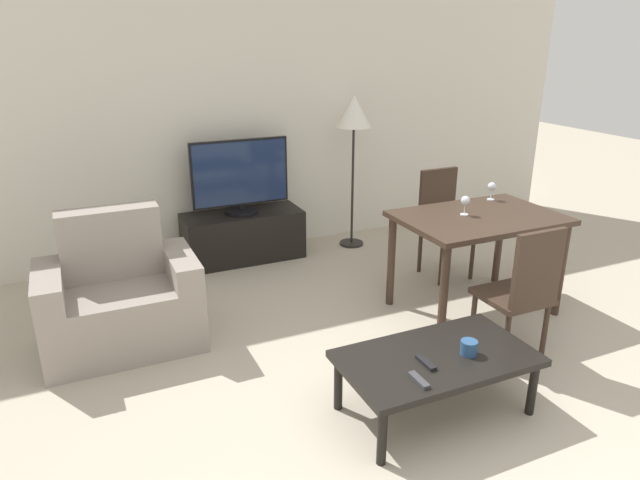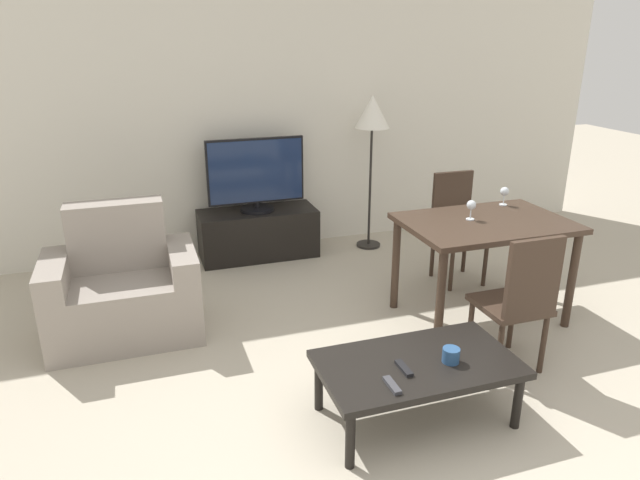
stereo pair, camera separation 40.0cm
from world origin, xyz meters
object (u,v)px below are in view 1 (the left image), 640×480
at_px(coffee_table, 437,361).
at_px(cup_white_near, 469,348).
at_px(dining_chair_far, 443,218).
at_px(floor_lamp, 354,118).
at_px(remote_primary, 419,380).
at_px(remote_secondary, 426,363).
at_px(tv, 240,177).
at_px(armchair, 120,301).
at_px(dining_chair_near, 522,289).
at_px(tv_stand, 243,236).
at_px(wine_glass_left, 465,202).
at_px(dining_table, 478,228).
at_px(wine_glass_center, 492,188).

distance_m(coffee_table, cup_white_near, 0.19).
relative_size(dining_chair_far, floor_lamp, 0.62).
distance_m(remote_primary, remote_secondary, 0.17).
xyz_separation_m(tv, floor_lamp, (1.12, -0.08, 0.48)).
bearing_deg(remote_primary, armchair, 127.16).
height_order(dining_chair_near, remote_secondary, dining_chair_near).
relative_size(dining_chair_far, remote_primary, 6.23).
distance_m(armchair, dining_chair_far, 2.76).
xyz_separation_m(tv, remote_secondary, (0.18, -2.76, -0.43)).
relative_size(tv_stand, cup_white_near, 11.76).
distance_m(tv, dining_chair_far, 1.86).
distance_m(floor_lamp, remote_primary, 3.13).
relative_size(coffee_table, floor_lamp, 0.72).
height_order(tv_stand, dining_chair_near, dining_chair_near).
distance_m(dining_chair_near, wine_glass_left, 0.85).
height_order(coffee_table, remote_primary, remote_primary).
xyz_separation_m(dining_table, wine_glass_left, (-0.10, 0.05, 0.21)).
bearing_deg(floor_lamp, dining_table, -83.58).
bearing_deg(tv, dining_chair_far, -34.51).
relative_size(tv_stand, dining_chair_far, 1.19).
height_order(dining_table, cup_white_near, dining_table).
xyz_separation_m(armchair, cup_white_near, (1.69, -1.58, 0.08)).
bearing_deg(wine_glass_left, dining_table, -28.05).
distance_m(dining_chair_far, wine_glass_center, 0.57).
bearing_deg(wine_glass_center, remote_primary, -138.52).
distance_m(dining_chair_near, remote_primary, 1.13).
bearing_deg(tv_stand, coffee_table, -83.93).
relative_size(remote_primary, wine_glass_center, 1.03).
relative_size(tv_stand, wine_glass_center, 7.60).
bearing_deg(tv_stand, wine_glass_center, -41.47).
relative_size(floor_lamp, wine_glass_center, 10.27).
height_order(dining_chair_near, floor_lamp, floor_lamp).
bearing_deg(wine_glass_left, coffee_table, -132.43).
relative_size(armchair, wine_glass_left, 7.02).
xyz_separation_m(tv_stand, wine_glass_center, (1.66, -1.47, 0.64)).
bearing_deg(remote_secondary, tv, 93.68).
xyz_separation_m(armchair, coffee_table, (1.52, -1.52, -0.00)).
bearing_deg(dining_chair_far, floor_lamp, 112.43).
relative_size(remote_secondary, wine_glass_left, 1.03).
bearing_deg(remote_secondary, dining_chair_far, 52.09).
distance_m(wine_glass_left, wine_glass_center, 0.51).
bearing_deg(dining_chair_far, tv, 145.49).
bearing_deg(dining_chair_far, wine_glass_left, -114.99).
xyz_separation_m(armchair, wine_glass_left, (2.44, -0.52, 0.55)).
relative_size(floor_lamp, wine_glass_left, 10.27).
bearing_deg(coffee_table, cup_white_near, -20.51).
bearing_deg(dining_table, wine_glass_center, 39.95).
bearing_deg(cup_white_near, wine_glass_center, 47.32).
relative_size(floor_lamp, remote_secondary, 10.00).
distance_m(dining_chair_far, floor_lamp, 1.29).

